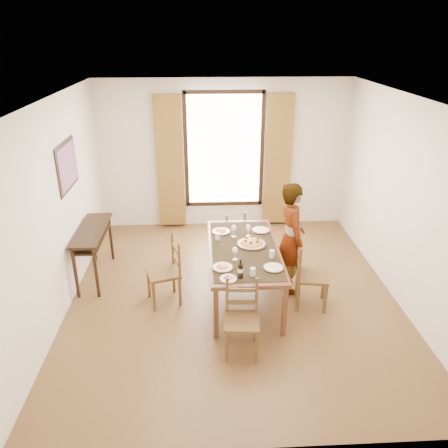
{
  "coord_description": "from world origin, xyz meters",
  "views": [
    {
      "loc": [
        -0.41,
        -5.23,
        3.45
      ],
      "look_at": [
        -0.12,
        0.22,
        1.0
      ],
      "focal_mm": 35.0,
      "sensor_mm": 36.0,
      "label": 1
    }
  ],
  "objects_px": {
    "dining_table": "(244,252)",
    "pasta_platter": "(252,242)",
    "man": "(291,238)",
    "console_table": "(92,236)"
  },
  "relations": [
    {
      "from": "man",
      "to": "dining_table",
      "type": "bearing_deg",
      "value": 97.69
    },
    {
      "from": "console_table",
      "to": "pasta_platter",
      "type": "bearing_deg",
      "value": -13.52
    },
    {
      "from": "dining_table",
      "to": "pasta_platter",
      "type": "height_order",
      "value": "pasta_platter"
    },
    {
      "from": "console_table",
      "to": "man",
      "type": "relative_size",
      "value": 0.75
    },
    {
      "from": "man",
      "to": "pasta_platter",
      "type": "relative_size",
      "value": 4.01
    },
    {
      "from": "console_table",
      "to": "man",
      "type": "xyz_separation_m",
      "value": [
        2.84,
        -0.46,
        0.12
      ]
    },
    {
      "from": "console_table",
      "to": "man",
      "type": "height_order",
      "value": "man"
    },
    {
      "from": "pasta_platter",
      "to": "dining_table",
      "type": "bearing_deg",
      "value": -140.97
    },
    {
      "from": "man",
      "to": "console_table",
      "type": "bearing_deg",
      "value": 73.59
    },
    {
      "from": "dining_table",
      "to": "man",
      "type": "bearing_deg",
      "value": 14.86
    }
  ]
}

